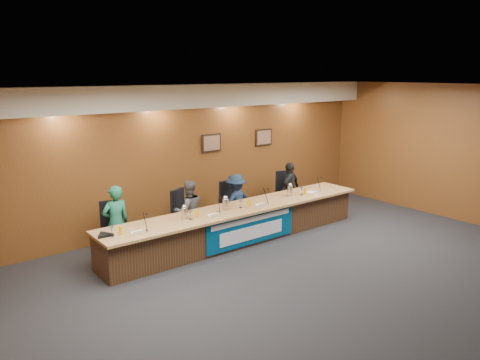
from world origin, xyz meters
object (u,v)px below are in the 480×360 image
object	(u,v)px
panelist_a	(116,223)
office_chair_d	(287,196)
banner	(252,229)
carafe_left	(184,214)
carafe_right	(290,191)
panelist_c	(236,202)
office_chair_c	(233,208)
dais_body	(239,225)
speakerphone	(104,235)
panelist_b	(189,211)
office_chair_a	(115,234)
panelist_d	(290,189)
carafe_mid	(225,205)
office_chair_b	(186,218)

from	to	relation	value
panelist_a	office_chair_d	bearing A→B (deg)	-179.72
banner	carafe_left	distance (m)	1.47
carafe_right	panelist_a	bearing A→B (deg)	170.21
panelist_c	office_chair_c	distance (m)	0.18
dais_body	panelist_a	distance (m)	2.52
dais_body	panelist_a	xyz separation A→B (m)	(-2.41, 0.63, 0.37)
dais_body	speakerphone	distance (m)	2.93
office_chair_c	carafe_left	xyz separation A→B (m)	(-1.75, -0.78, 0.38)
panelist_b	office_chair_a	size ratio (longest dim) A/B	2.71
panelist_b	panelist_c	bearing A→B (deg)	-168.99
office_chair_a	office_chair_c	bearing A→B (deg)	11.89
banner	office_chair_c	distance (m)	1.22
panelist_d	carafe_mid	size ratio (longest dim) A/B	5.80
banner	panelist_c	distance (m)	1.15
carafe_mid	office_chair_a	bearing A→B (deg)	159.28
panelist_c	carafe_right	distance (m)	1.23
office_chair_a	carafe_left	world-z (taller)	carafe_left
panelist_a	carafe_left	bearing A→B (deg)	146.25
carafe_right	carafe_left	bearing A→B (deg)	-179.50
dais_body	carafe_left	world-z (taller)	carafe_left
panelist_d	carafe_right	size ratio (longest dim) A/B	5.70
panelist_c	carafe_right	xyz separation A→B (m)	(1.01, -0.66, 0.23)
carafe_mid	panelist_a	bearing A→B (deg)	161.79
speakerphone	carafe_left	bearing A→B (deg)	-0.84
dais_body	panelist_a	world-z (taller)	panelist_a
panelist_d	office_chair_a	bearing A→B (deg)	-20.23
panelist_b	office_chair_a	world-z (taller)	panelist_b
carafe_left	carafe_mid	xyz separation A→B (m)	(0.97, 0.02, 0.01)
carafe_right	office_chair_b	bearing A→B (deg)	161.27
panelist_b	carafe_left	size ratio (longest dim) A/B	5.91
panelist_b	office_chair_b	distance (m)	0.20
office_chair_a	panelist_c	bearing A→B (deg)	9.86
office_chair_a	office_chair_b	bearing A→B (deg)	11.89
office_chair_c	dais_body	bearing A→B (deg)	-124.41
office_chair_c	carafe_right	xyz separation A→B (m)	(1.01, -0.76, 0.39)
office_chair_d	carafe_right	bearing A→B (deg)	-107.59
panelist_d	carafe_left	xyz separation A→B (m)	(-3.40, -0.68, 0.19)
panelist_a	panelist_b	world-z (taller)	panelist_a
panelist_b	carafe_mid	bearing A→B (deg)	134.83
panelist_c	carafe_mid	world-z (taller)	panelist_c
office_chair_a	speakerphone	bearing A→B (deg)	-111.05
panelist_c	carafe_left	xyz separation A→B (m)	(-1.75, -0.68, 0.23)
office_chair_c	carafe_mid	xyz separation A→B (m)	(-0.78, -0.77, 0.39)
carafe_right	speakerphone	bearing A→B (deg)	-179.99
panelist_c	office_chair_a	size ratio (longest dim) A/B	2.64
carafe_right	speakerphone	distance (m)	4.32
dais_body	carafe_mid	world-z (taller)	carafe_mid
carafe_mid	carafe_right	bearing A→B (deg)	0.28
panelist_d	office_chair_c	world-z (taller)	panelist_d
carafe_right	office_chair_d	bearing A→B (deg)	50.10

